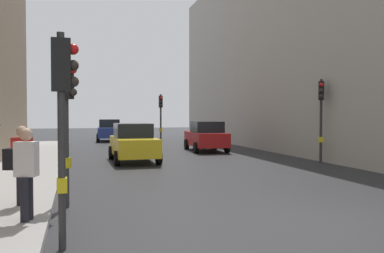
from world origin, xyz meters
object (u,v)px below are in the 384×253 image
traffic_light_mid_street (321,105)px  pedestrian_with_black_backpack (24,168)px  traffic_light_near_left (63,100)px  pedestrian_in_red_jacket (22,161)px  car_red_sedan (206,136)px  car_yellow_taxi (133,143)px  traffic_light_far_median (161,110)px  traffic_light_near_right (67,105)px  car_blue_van (109,130)px

traffic_light_mid_street → pedestrian_with_black_backpack: 14.14m
traffic_light_near_left → pedestrian_in_red_jacket: size_ratio=1.98×
car_red_sedan → traffic_light_near_left: bearing=-114.5°
car_yellow_taxi → traffic_light_far_median: bearing=72.0°
traffic_light_near_left → traffic_light_near_right: size_ratio=1.00×
traffic_light_far_median → traffic_light_mid_street: size_ratio=0.96×
traffic_light_mid_street → car_red_sedan: size_ratio=0.87×
traffic_light_near_right → car_blue_van: bearing=83.5°
traffic_light_near_right → car_yellow_taxi: size_ratio=0.83×
traffic_light_far_median → pedestrian_with_black_backpack: bearing=-108.0°
traffic_light_near_left → car_blue_van: 27.92m
traffic_light_far_median → pedestrian_with_black_backpack: size_ratio=2.03×
traffic_light_mid_street → car_yellow_taxi: traffic_light_mid_street is taller
traffic_light_far_median → car_blue_van: (-3.17, 5.49, -1.60)m
traffic_light_near_left → traffic_light_far_median: bearing=75.0°
pedestrian_in_red_jacket → traffic_light_mid_street: bearing=29.1°
traffic_light_far_median → car_yellow_taxi: traffic_light_far_median is taller
traffic_light_mid_street → car_blue_van: size_ratio=0.87×
pedestrian_with_black_backpack → traffic_light_mid_street: bearing=35.0°
traffic_light_near_right → car_blue_van: 24.73m
traffic_light_near_right → car_red_sedan: (7.62, 13.52, -1.53)m
traffic_light_far_median → traffic_light_mid_street: (4.79, -12.69, 0.11)m
traffic_light_near_left → pedestrian_with_black_backpack: 2.08m
car_blue_van → pedestrian_in_red_jacket: 24.99m
traffic_light_far_median → car_blue_van: bearing=120.0°
traffic_light_mid_street → pedestrian_with_black_backpack: bearing=-145.0°
traffic_light_near_right → pedestrian_in_red_jacket: traffic_light_near_right is taller
car_yellow_taxi → car_blue_van: same height
traffic_light_near_right → traffic_light_far_median: bearing=72.6°
traffic_light_far_median → car_yellow_taxi: size_ratio=0.85×
car_red_sedan → traffic_light_near_right: bearing=-119.4°
traffic_light_mid_street → car_red_sedan: bearing=113.6°
traffic_light_near_right → pedestrian_in_red_jacket: 1.61m
traffic_light_near_left → car_red_sedan: traffic_light_near_left is taller
traffic_light_near_left → car_red_sedan: bearing=65.5°
traffic_light_near_left → traffic_light_mid_street: bearing=41.6°
traffic_light_near_right → pedestrian_with_black_backpack: (-0.75, -1.73, -1.24)m
traffic_light_near_right → car_blue_van: (2.81, 24.52, -1.53)m
car_blue_van → traffic_light_far_median: bearing=-60.0°
pedestrian_with_black_backpack → car_yellow_taxi: bearing=72.1°
traffic_light_near_left → pedestrian_with_black_backpack: size_ratio=1.98×
traffic_light_near_right → car_red_sedan: traffic_light_near_right is taller
traffic_light_near_left → car_red_sedan: 18.45m
traffic_light_near_left → traffic_light_mid_street: size_ratio=0.93×
pedestrian_in_red_jacket → car_blue_van: bearing=81.3°
pedestrian_in_red_jacket → traffic_light_near_left: bearing=-72.2°
pedestrian_with_black_backpack → traffic_light_near_left: bearing=-62.9°
traffic_light_far_median → car_yellow_taxi: bearing=-108.0°
traffic_light_near_left → traffic_light_far_median: (5.98, 22.25, 0.06)m
car_yellow_taxi → pedestrian_with_black_backpack: (-3.50, -10.84, 0.29)m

